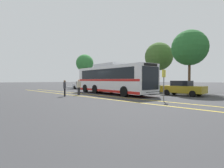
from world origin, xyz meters
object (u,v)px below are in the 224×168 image
(tree_0, at_px, (159,57))
(tree_1, at_px, (85,63))
(pedestrian_0, at_px, (79,86))
(parked_car_2, at_px, (139,87))
(parked_car_3, at_px, (182,88))
(pedestrian_1, at_px, (65,87))
(tree_3, at_px, (190,48))
(parked_car_0, at_px, (84,85))
(transit_bus, at_px, (112,78))
(parked_car_1, at_px, (109,86))
(bus_stop_sign, at_px, (164,81))

(tree_0, relative_size, tree_1, 1.08)
(pedestrian_0, bearing_deg, parked_car_2, 153.36)
(parked_car_3, relative_size, tree_1, 0.63)
(pedestrian_1, xyz_separation_m, tree_3, (6.97, 12.11, 4.41))
(parked_car_0, relative_size, parked_car_3, 1.15)
(parked_car_2, height_order, parked_car_3, parked_car_3)
(transit_bus, bearing_deg, parked_car_3, 125.92)
(pedestrian_0, bearing_deg, tree_3, 140.12)
(tree_3, bearing_deg, parked_car_2, -143.41)
(tree_3, bearing_deg, transit_bus, -131.32)
(parked_car_0, xyz_separation_m, tree_0, (10.68, 6.22, 4.45))
(tree_1, xyz_separation_m, tree_3, (20.78, -0.25, 0.36))
(parked_car_1, height_order, parked_car_2, parked_car_2)
(parked_car_3, bearing_deg, bus_stop_sign, 11.14)
(parked_car_1, height_order, tree_0, tree_0)
(parked_car_3, bearing_deg, tree_3, -168.40)
(parked_car_0, distance_m, bus_stop_sign, 18.86)
(transit_bus, relative_size, parked_car_3, 2.76)
(pedestrian_1, distance_m, bus_stop_sign, 9.18)
(transit_bus, relative_size, parked_car_0, 2.39)
(bus_stop_sign, relative_size, tree_1, 0.36)
(parked_car_2, height_order, tree_0, tree_0)
(tree_0, bearing_deg, parked_car_2, -79.78)
(tree_0, bearing_deg, parked_car_3, -44.57)
(tree_1, bearing_deg, tree_3, -0.69)
(pedestrian_1, bearing_deg, tree_3, 94.19)
(pedestrian_0, xyz_separation_m, bus_stop_sign, (9.03, 1.42, 0.58))
(transit_bus, relative_size, tree_3, 1.58)
(parked_car_1, bearing_deg, parked_car_3, 92.68)
(parked_car_0, distance_m, pedestrian_1, 13.03)
(parked_car_1, relative_size, bus_stop_sign, 1.98)
(transit_bus, height_order, tree_3, tree_3)
(transit_bus, relative_size, pedestrian_1, 7.41)
(pedestrian_0, distance_m, tree_3, 13.35)
(tree_0, distance_m, tree_3, 6.53)
(parked_car_2, relative_size, tree_0, 0.63)
(transit_bus, relative_size, tree_1, 1.73)
(pedestrian_0, xyz_separation_m, tree_1, (-13.30, 10.41, 4.01))
(parked_car_2, xyz_separation_m, tree_3, (4.60, 3.41, 4.54))
(parked_car_0, bearing_deg, transit_bus, 72.57)
(bus_stop_sign, distance_m, tree_3, 9.65)
(bus_stop_sign, distance_m, tree_1, 24.31)
(parked_car_3, relative_size, pedestrian_1, 2.69)
(bus_stop_sign, bearing_deg, tree_1, -104.67)
(parked_car_0, relative_size, parked_car_2, 1.07)
(tree_1, bearing_deg, parked_car_2, -12.76)
(parked_car_1, height_order, tree_1, tree_1)
(parked_car_0, xyz_separation_m, parked_car_3, (17.03, -0.03, 0.07))
(transit_bus, bearing_deg, parked_car_1, -122.72)
(tree_3, bearing_deg, tree_1, 179.31)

